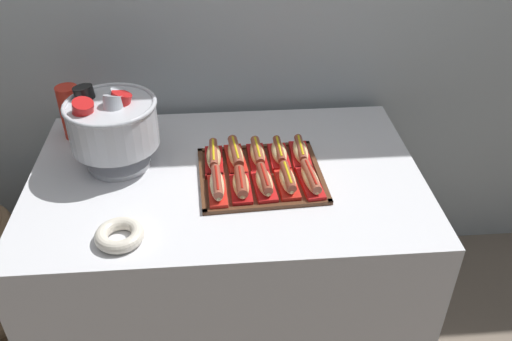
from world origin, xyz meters
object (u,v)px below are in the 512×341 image
(cup_stack, at_px, (71,112))
(hot_dog_9, at_px, (300,152))
(hot_dog_3, at_px, (288,180))
(hot_dog_4, at_px, (310,179))
(hot_dog_6, at_px, (236,155))
(hot_dog_2, at_px, (264,182))
(hot_dog_5, at_px, (214,157))
(buffet_table, at_px, (229,254))
(hot_dog_7, at_px, (257,154))
(punch_bowl, at_px, (112,123))
(hot_dog_1, at_px, (241,185))
(donut, at_px, (120,235))
(hot_dog_0, at_px, (217,186))
(serving_tray, at_px, (261,175))
(hot_dog_8, at_px, (279,153))

(cup_stack, bearing_deg, hot_dog_9, -15.53)
(hot_dog_3, distance_m, hot_dog_9, 0.18)
(hot_dog_4, relative_size, hot_dog_6, 0.98)
(hot_dog_2, relative_size, hot_dog_5, 0.94)
(buffet_table, height_order, hot_dog_6, hot_dog_6)
(hot_dog_2, xyz_separation_m, hot_dog_3, (0.07, 0.00, 0.00))
(hot_dog_7, bearing_deg, hot_dog_4, -44.81)
(hot_dog_2, height_order, punch_bowl, punch_bowl)
(hot_dog_1, relative_size, hot_dog_9, 0.98)
(hot_dog_7, relative_size, hot_dog_9, 1.06)
(hot_dog_2, xyz_separation_m, hot_dog_9, (0.14, 0.17, -0.00))
(hot_dog_5, distance_m, donut, 0.45)
(hot_dog_7, distance_m, hot_dog_9, 0.15)
(hot_dog_0, bearing_deg, hot_dog_2, 2.92)
(hot_dog_3, xyz_separation_m, cup_stack, (-0.74, 0.39, 0.06))
(buffet_table, height_order, hot_dog_7, hot_dog_7)
(buffet_table, height_order, hot_dog_3, hot_dog_3)
(hot_dog_2, distance_m, donut, 0.47)
(hot_dog_1, xyz_separation_m, hot_dog_5, (-0.08, 0.16, 0.00))
(serving_tray, xyz_separation_m, hot_dog_5, (-0.15, 0.07, 0.03))
(hot_dog_6, bearing_deg, donut, -134.10)
(hot_dog_6, xyz_separation_m, hot_dog_9, (0.22, 0.01, -0.00))
(hot_dog_3, relative_size, hot_dog_7, 0.91)
(hot_dog_4, distance_m, hot_dog_9, 0.17)
(buffet_table, height_order, hot_dog_0, hot_dog_0)
(hot_dog_0, xyz_separation_m, donut, (-0.28, -0.19, -0.02))
(hot_dog_3, bearing_deg, hot_dog_6, 135.19)
(hot_dog_0, distance_m, hot_dog_8, 0.28)
(buffet_table, height_order, hot_dog_9, hot_dog_9)
(hot_dog_7, relative_size, hot_dog_8, 1.12)
(hot_dog_2, xyz_separation_m, punch_bowl, (-0.49, 0.19, 0.13))
(hot_dog_2, distance_m, hot_dog_9, 0.22)
(hot_dog_1, bearing_deg, buffet_table, 111.32)
(hot_dog_5, height_order, hot_dog_9, hot_dog_5)
(hot_dog_5, distance_m, hot_dog_9, 0.30)
(hot_dog_1, bearing_deg, hot_dog_9, 39.17)
(hot_dog_4, bearing_deg, hot_dog_6, 146.66)
(hot_dog_4, xyz_separation_m, cup_stack, (-0.82, 0.39, 0.07))
(serving_tray, distance_m, hot_dog_2, 0.09)
(hot_dog_9, bearing_deg, cup_stack, 164.47)
(serving_tray, distance_m, hot_dog_1, 0.12)
(hot_dog_4, bearing_deg, serving_tray, 154.11)
(hot_dog_0, height_order, hot_dog_9, hot_dog_0)
(serving_tray, height_order, hot_dog_4, hot_dog_4)
(hot_dog_1, bearing_deg, hot_dog_5, 117.36)
(serving_tray, distance_m, hot_dog_7, 0.09)
(hot_dog_6, bearing_deg, hot_dog_2, -62.64)
(hot_dog_2, distance_m, cup_stack, 0.78)
(hot_dog_2, height_order, hot_dog_8, hot_dog_2)
(punch_bowl, distance_m, donut, 0.42)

